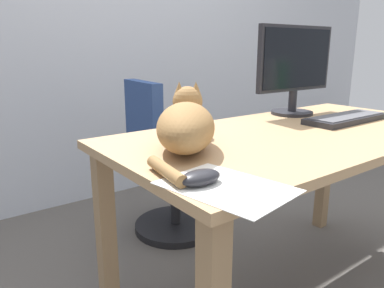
{
  "coord_description": "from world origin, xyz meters",
  "views": [
    {
      "loc": [
        -1.17,
        -0.88,
        1.05
      ],
      "look_at": [
        -0.59,
        -0.1,
        0.8
      ],
      "focal_mm": 34.43,
      "sensor_mm": 36.0,
      "label": 1
    }
  ],
  "objects_px": {
    "monitor": "(295,67)",
    "keyboard": "(346,118)",
    "cat": "(186,124)",
    "office_chair": "(167,171)",
    "computer_mouse": "(200,178)"
  },
  "relations": [
    {
      "from": "monitor",
      "to": "keyboard",
      "type": "distance_m",
      "value": 0.34
    },
    {
      "from": "office_chair",
      "to": "cat",
      "type": "distance_m",
      "value": 0.96
    },
    {
      "from": "monitor",
      "to": "keyboard",
      "type": "bearing_deg",
      "value": -79.41
    },
    {
      "from": "monitor",
      "to": "computer_mouse",
      "type": "distance_m",
      "value": 1.09
    },
    {
      "from": "computer_mouse",
      "to": "keyboard",
      "type": "bearing_deg",
      "value": 13.19
    },
    {
      "from": "office_chair",
      "to": "computer_mouse",
      "type": "bearing_deg",
      "value": -118.71
    },
    {
      "from": "keyboard",
      "to": "cat",
      "type": "distance_m",
      "value": 0.84
    },
    {
      "from": "office_chair",
      "to": "computer_mouse",
      "type": "relative_size",
      "value": 8.05
    },
    {
      "from": "monitor",
      "to": "computer_mouse",
      "type": "bearing_deg",
      "value": -152.63
    },
    {
      "from": "office_chair",
      "to": "cat",
      "type": "bearing_deg",
      "value": -118.31
    },
    {
      "from": "cat",
      "to": "computer_mouse",
      "type": "height_order",
      "value": "cat"
    },
    {
      "from": "office_chair",
      "to": "keyboard",
      "type": "xyz_separation_m",
      "value": [
        0.43,
        -0.8,
        0.38
      ]
    },
    {
      "from": "cat",
      "to": "computer_mouse",
      "type": "distance_m",
      "value": 0.33
    },
    {
      "from": "monitor",
      "to": "cat",
      "type": "relative_size",
      "value": 0.97
    },
    {
      "from": "computer_mouse",
      "to": "cat",
      "type": "bearing_deg",
      "value": 60.27
    }
  ]
}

